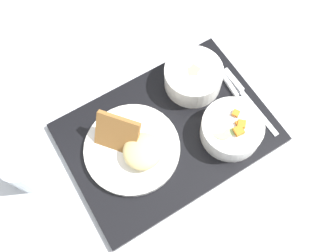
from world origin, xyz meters
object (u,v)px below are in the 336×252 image
Objects in this scene: plate_main at (133,148)px; spoon at (235,92)px; bowl_soup at (193,76)px; knife at (241,90)px; bowl_salad at (232,129)px; glass_water at (26,169)px.

plate_main reaches higher than spoon.
bowl_soup is 0.68× the size of knife.
spoon is at bearing 135.99° from bowl_soup.
bowl_salad is 0.15m from bowl_soup.
bowl_soup reaches higher than spoon.
plate_main is at bearing 163.70° from glass_water.
bowl_salad reaches higher than bowl_soup.
glass_water is at bearing -16.30° from plate_main.
spoon is (0.01, -0.00, -0.00)m from knife.
knife reaches higher than spoon.
spoon is 0.47m from glass_water.
bowl_soup is at bearing -87.45° from bowl_salad.
spoon is at bearing -100.60° from knife.
bowl_salad is 1.00× the size of bowl_soup.
bowl_soup is at bearing -177.10° from glass_water.
plate_main is 0.27m from knife.
plate_main is (0.19, 0.08, -0.02)m from bowl_soup.
glass_water is (0.40, -0.13, -0.00)m from bowl_salad.
glass_water is at bearing 2.90° from bowl_soup.
bowl_soup is at bearing -132.13° from spoon.
bowl_salad is 0.64× the size of plate_main.
spoon is (-0.26, -0.01, -0.01)m from plate_main.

